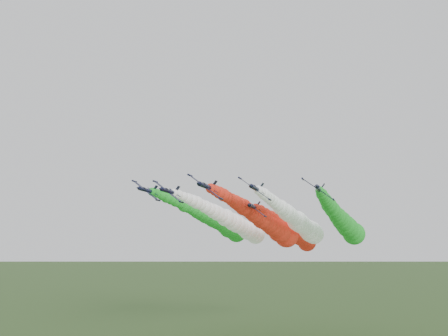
# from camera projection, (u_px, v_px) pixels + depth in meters

# --- Properties ---
(jet_lead) EXTENTS (14.85, 73.09, 15.52)m
(jet_lead) POSITION_uv_depth(u_px,v_px,m) (270.00, 225.00, 135.60)
(jet_lead) COLOR black
(jet_lead) RESTS_ON ground
(jet_inner_left) EXTENTS (14.20, 72.43, 14.86)m
(jet_inner_left) POSITION_uv_depth(u_px,v_px,m) (236.00, 224.00, 147.89)
(jet_inner_left) COLOR black
(jet_inner_left) RESTS_ON ground
(jet_inner_right) EXTENTS (14.33, 72.57, 15.00)m
(jet_inner_right) POSITION_uv_depth(u_px,v_px,m) (300.00, 223.00, 143.87)
(jet_inner_right) COLOR black
(jet_inner_right) RESTS_ON ground
(jet_outer_left) EXTENTS (14.76, 73.00, 15.43)m
(jet_outer_left) POSITION_uv_depth(u_px,v_px,m) (218.00, 222.00, 156.92)
(jet_outer_left) COLOR black
(jet_outer_left) RESTS_ON ground
(jet_outer_right) EXTENTS (14.80, 73.04, 15.47)m
(jet_outer_right) POSITION_uv_depth(u_px,v_px,m) (344.00, 223.00, 145.97)
(jet_outer_right) COLOR black
(jet_outer_right) RESTS_ON ground
(jet_trail) EXTENTS (14.41, 72.65, 15.07)m
(jet_trail) POSITION_uv_depth(u_px,v_px,m) (293.00, 233.00, 158.69)
(jet_trail) COLOR black
(jet_trail) RESTS_ON ground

